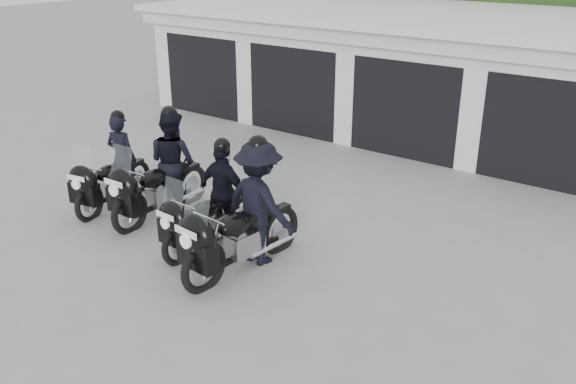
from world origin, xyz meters
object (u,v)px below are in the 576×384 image
Objects in this scene: police_bike_b at (165,169)px; police_bike_c at (216,200)px; police_bike_d at (250,212)px; police_bike_a at (113,169)px.

police_bike_b is 1.60m from police_bike_c.
police_bike_d is at bearing -11.14° from police_bike_c.
police_bike_b reaches higher than police_bike_a.
police_bike_c is 0.93m from police_bike_d.
police_bike_a is 2.63m from police_bike_c.
police_bike_a is at bearing -165.24° from police_bike_b.
police_bike_d is (0.89, -0.22, 0.12)m from police_bike_c.
police_bike_c is (1.56, -0.35, -0.08)m from police_bike_b.
police_bike_d reaches higher than police_bike_b.
police_bike_c reaches higher than police_bike_a.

